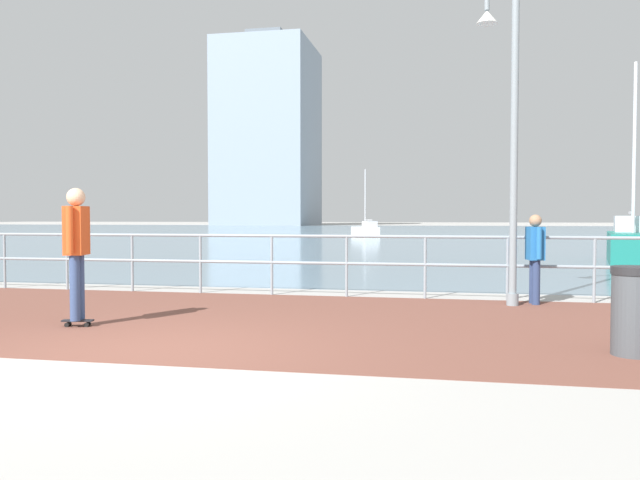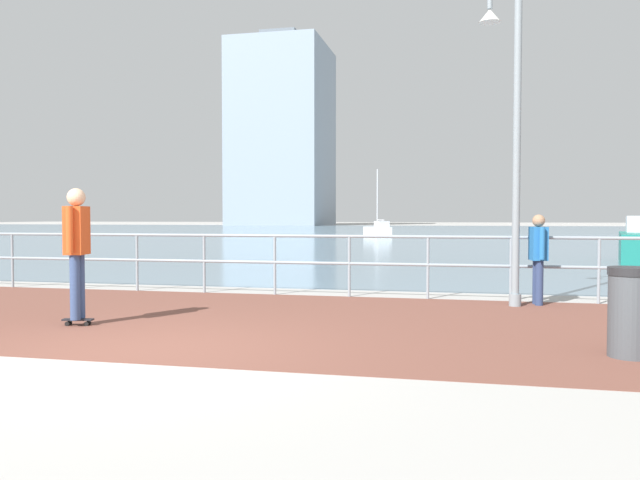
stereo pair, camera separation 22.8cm
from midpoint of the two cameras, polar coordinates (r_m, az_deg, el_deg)
name	(u,v)px [view 1 (the left image)]	position (r m, az deg, el deg)	size (l,w,h in m)	color
ground	(402,236)	(46.29, 7.25, 0.33)	(220.00, 220.00, 0.00)	#ADAAA5
brick_paving	(219,319)	(9.16, -9.84, -6.99)	(28.00, 5.59, 0.01)	brown
harbor_water	(410,233)	(56.34, 7.97, 0.65)	(180.00, 88.00, 0.00)	#6B899E
waterfront_railing	(272,253)	(11.72, -4.92, -1.19)	(25.25, 0.06, 1.12)	#8C99A3
lamppost	(506,116)	(10.88, 15.83, 10.68)	(0.70, 0.61, 5.57)	gray
skateboarder	(77,243)	(8.91, -21.78, -0.25)	(0.41, 0.56, 1.82)	black
bystander	(535,252)	(10.98, 18.25, -1.05)	(0.28, 0.56, 1.48)	navy
trash_bin	(634,311)	(7.33, 25.64, -5.78)	(0.46, 0.46, 0.93)	#474C51
sailboat_white	(366,231)	(44.07, 3.99, 0.84)	(2.37, 3.49, 4.73)	white
sailboat_navy	(632,244)	(21.94, 26.06, -0.32)	(2.24, 4.59, 6.19)	#197266
tower_beige	(268,135)	(107.47, -4.73, 9.42)	(14.89, 16.89, 31.81)	#8493A3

